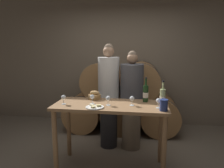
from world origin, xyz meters
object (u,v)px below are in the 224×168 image
wine_glass_right (132,99)px  wine_glass_far_right (158,101)px  person_left (109,96)px  wine_bottle_red (146,93)px  cheese_plate (95,107)px  wine_glass_left (92,97)px  person_right (132,101)px  wine_glass_far_left (63,98)px  tasting_table (111,114)px  wine_bottle_white (163,97)px  wine_glass_center (108,99)px  bread_basket (95,96)px  blue_crock (164,105)px

wine_glass_right → wine_glass_far_right: same height
person_left → wine_bottle_red: size_ratio=4.98×
cheese_plate → wine_glass_left: size_ratio=1.84×
person_left → cheese_plate: person_left is taller
wine_glass_right → person_right: bearing=93.5°
wine_glass_far_left → tasting_table: bearing=9.0°
wine_glass_far_right → wine_bottle_white: bearing=64.0°
wine_glass_center → wine_glass_right: same height
person_right → wine_glass_far_left: bearing=-138.5°
person_left → bread_basket: (-0.14, -0.43, 0.10)m
cheese_plate → wine_glass_right: (0.46, 0.18, 0.08)m
tasting_table → wine_glass_center: (-0.02, -0.07, 0.23)m
cheese_plate → wine_glass_far_left: 0.47m
wine_glass_far_left → wine_glass_far_right: size_ratio=1.00×
cheese_plate → wine_bottle_red: bearing=32.0°
tasting_table → person_right: (0.24, 0.67, 0.03)m
person_right → blue_crock: person_right is taller
wine_glass_left → wine_glass_right: bearing=-1.3°
person_left → wine_bottle_white: 1.05m
tasting_table → bread_basket: 0.41m
tasting_table → blue_crock: (0.68, -0.21, 0.22)m
bread_basket → wine_glass_far_right: 0.95m
person_left → wine_glass_right: size_ratio=13.83×
blue_crock → wine_glass_far_left: blue_crock is taller
cheese_plate → wine_glass_right: bearing=21.1°
wine_glass_far_left → wine_glass_left: (0.37, 0.08, 0.00)m
tasting_table → wine_glass_far_right: 0.67m
person_right → wine_bottle_red: 0.57m
tasting_table → person_left: (-0.13, 0.67, 0.10)m
bread_basket → cheese_plate: bread_basket is taller
person_right → wine_glass_right: (0.04, -0.70, 0.20)m
wine_bottle_red → bread_basket: size_ratio=1.94×
bread_basket → wine_bottle_white: bearing=-12.5°
wine_bottle_white → blue_crock: size_ratio=2.39×
person_right → wine_glass_far_left: 1.17m
tasting_table → bread_basket: size_ratio=8.47×
blue_crock → cheese_plate: blue_crock is taller
person_left → wine_glass_right: 0.82m
wine_bottle_white → wine_glass_far_right: (-0.06, -0.12, -0.02)m
tasting_table → wine_glass_right: wine_glass_right is taller
wine_bottle_red → bread_basket: wine_bottle_red is taller
bread_basket → cheese_plate: size_ratio=0.77×
wine_bottle_white → wine_glass_left: size_ratio=2.66×
wine_bottle_red → wine_bottle_white: wine_bottle_red is taller
wine_glass_center → cheese_plate: bearing=-137.1°
wine_glass_center → wine_glass_right: size_ratio=1.00×
blue_crock → wine_glass_left: 0.94m
wine_glass_far_right → blue_crock: bearing=-63.5°
wine_glass_far_right → tasting_table: bearing=170.8°
wine_glass_right → bread_basket: bearing=155.0°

